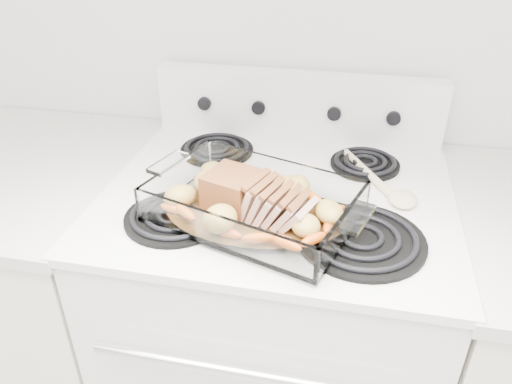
% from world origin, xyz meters
% --- Properties ---
extents(electric_range, '(0.78, 0.70, 1.12)m').
position_xyz_m(electric_range, '(0.00, 1.66, 0.48)').
color(electric_range, white).
rests_on(electric_range, ground).
extents(counter_left, '(0.58, 0.68, 0.93)m').
position_xyz_m(counter_left, '(-0.67, 1.66, 0.47)').
color(counter_left, white).
rests_on(counter_left, ground).
extents(baking_dish, '(0.39, 0.26, 0.08)m').
position_xyz_m(baking_dish, '(-0.03, 1.52, 0.96)').
color(baking_dish, white).
rests_on(baking_dish, electric_range).
extents(pork_roast, '(0.22, 0.10, 0.08)m').
position_xyz_m(pork_roast, '(-0.04, 1.52, 0.99)').
color(pork_roast, brown).
rests_on(pork_roast, baking_dish).
extents(roast_vegetables, '(0.40, 0.22, 0.05)m').
position_xyz_m(roast_vegetables, '(-0.03, 1.56, 0.97)').
color(roast_vegetables, orange).
rests_on(roast_vegetables, baking_dish).
extents(wooden_spoon, '(0.17, 0.25, 0.02)m').
position_xyz_m(wooden_spoon, '(0.24, 1.70, 0.94)').
color(wooden_spoon, beige).
rests_on(wooden_spoon, electric_range).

